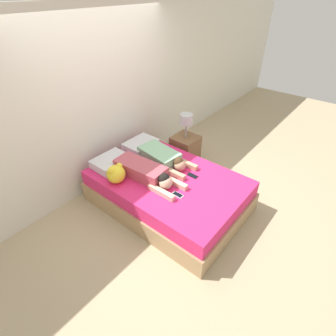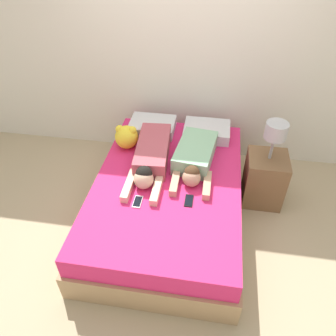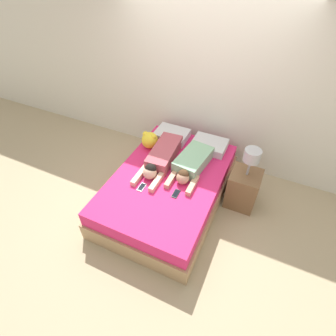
{
  "view_description": "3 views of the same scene",
  "coord_description": "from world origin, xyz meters",
  "px_view_note": "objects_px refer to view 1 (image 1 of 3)",
  "views": [
    {
      "loc": [
        -2.27,
        -1.86,
        2.76
      ],
      "look_at": [
        0.0,
        0.0,
        0.66
      ],
      "focal_mm": 28.0,
      "sensor_mm": 36.0,
      "label": 1
    },
    {
      "loc": [
        0.38,
        -2.36,
        2.66
      ],
      "look_at": [
        0.0,
        0.0,
        0.66
      ],
      "focal_mm": 35.0,
      "sensor_mm": 36.0,
      "label": 2
    },
    {
      "loc": [
        1.09,
        -2.35,
        3.06
      ],
      "look_at": [
        0.0,
        0.0,
        0.66
      ],
      "focal_mm": 28.0,
      "sensor_mm": 36.0,
      "label": 3
    }
  ],
  "objects_px": {
    "person_right": "(164,158)",
    "cell_phone_right": "(192,176)",
    "bed": "(168,191)",
    "cell_phone_left": "(178,195)",
    "plush_toy": "(116,174)",
    "pillow_head_left": "(111,162)",
    "nightstand": "(185,149)",
    "pillow_head_right": "(141,145)",
    "person_left": "(146,172)"
  },
  "relations": [
    {
      "from": "pillow_head_right",
      "to": "person_left",
      "type": "xyz_separation_m",
      "value": [
        -0.53,
        -0.62,
        0.03
      ]
    },
    {
      "from": "person_left",
      "to": "cell_phone_left",
      "type": "xyz_separation_m",
      "value": [
        -0.01,
        -0.56,
        -0.09
      ]
    },
    {
      "from": "pillow_head_right",
      "to": "cell_phone_left",
      "type": "bearing_deg",
      "value": -114.78
    },
    {
      "from": "person_left",
      "to": "cell_phone_right",
      "type": "height_order",
      "value": "person_left"
    },
    {
      "from": "cell_phone_left",
      "to": "plush_toy",
      "type": "height_order",
      "value": "plush_toy"
    },
    {
      "from": "nightstand",
      "to": "pillow_head_left",
      "type": "bearing_deg",
      "value": 162.56
    },
    {
      "from": "pillow_head_left",
      "to": "cell_phone_left",
      "type": "bearing_deg",
      "value": -85.43
    },
    {
      "from": "bed",
      "to": "person_right",
      "type": "height_order",
      "value": "person_right"
    },
    {
      "from": "pillow_head_left",
      "to": "pillow_head_right",
      "type": "height_order",
      "value": "same"
    },
    {
      "from": "pillow_head_right",
      "to": "person_left",
      "type": "distance_m",
      "value": 0.81
    },
    {
      "from": "pillow_head_right",
      "to": "cell_phone_right",
      "type": "distance_m",
      "value": 1.09
    },
    {
      "from": "bed",
      "to": "pillow_head_left",
      "type": "height_order",
      "value": "pillow_head_left"
    },
    {
      "from": "bed",
      "to": "pillow_head_left",
      "type": "distance_m",
      "value": 0.95
    },
    {
      "from": "pillow_head_left",
      "to": "person_left",
      "type": "height_order",
      "value": "person_left"
    },
    {
      "from": "pillow_head_right",
      "to": "person_left",
      "type": "height_order",
      "value": "person_left"
    },
    {
      "from": "person_right",
      "to": "cell_phone_left",
      "type": "bearing_deg",
      "value": -126.38
    },
    {
      "from": "person_right",
      "to": "cell_phone_right",
      "type": "relative_size",
      "value": 6.09
    },
    {
      "from": "nightstand",
      "to": "bed",
      "type": "bearing_deg",
      "value": -157.03
    },
    {
      "from": "bed",
      "to": "cell_phone_left",
      "type": "distance_m",
      "value": 0.49
    },
    {
      "from": "person_right",
      "to": "bed",
      "type": "bearing_deg",
      "value": -130.22
    },
    {
      "from": "person_left",
      "to": "nightstand",
      "type": "height_order",
      "value": "nightstand"
    },
    {
      "from": "bed",
      "to": "nightstand",
      "type": "distance_m",
      "value": 1.08
    },
    {
      "from": "bed",
      "to": "cell_phone_left",
      "type": "xyz_separation_m",
      "value": [
        -0.22,
        -0.34,
        0.26
      ]
    },
    {
      "from": "plush_toy",
      "to": "pillow_head_left",
      "type": "bearing_deg",
      "value": 59.26
    },
    {
      "from": "pillow_head_right",
      "to": "person_right",
      "type": "distance_m",
      "value": 0.57
    },
    {
      "from": "pillow_head_left",
      "to": "cell_phone_left",
      "type": "relative_size",
      "value": 3.42
    },
    {
      "from": "person_left",
      "to": "cell_phone_right",
      "type": "distance_m",
      "value": 0.65
    },
    {
      "from": "cell_phone_left",
      "to": "nightstand",
      "type": "relative_size",
      "value": 0.15
    },
    {
      "from": "cell_phone_left",
      "to": "nightstand",
      "type": "height_order",
      "value": "nightstand"
    },
    {
      "from": "cell_phone_right",
      "to": "nightstand",
      "type": "bearing_deg",
      "value": 41.85
    },
    {
      "from": "cell_phone_right",
      "to": "plush_toy",
      "type": "xyz_separation_m",
      "value": [
        -0.76,
        0.73,
        0.13
      ]
    },
    {
      "from": "pillow_head_right",
      "to": "cell_phone_right",
      "type": "xyz_separation_m",
      "value": [
        -0.08,
        -1.09,
        -0.06
      ]
    },
    {
      "from": "pillow_head_left",
      "to": "nightstand",
      "type": "xyz_separation_m",
      "value": [
        1.31,
        -0.41,
        -0.24
      ]
    },
    {
      "from": "pillow_head_right",
      "to": "cell_phone_right",
      "type": "relative_size",
      "value": 3.42
    },
    {
      "from": "pillow_head_right",
      "to": "cell_phone_right",
      "type": "height_order",
      "value": "pillow_head_right"
    },
    {
      "from": "cell_phone_left",
      "to": "nightstand",
      "type": "xyz_separation_m",
      "value": [
        1.21,
        0.76,
        -0.18
      ]
    },
    {
      "from": "person_left",
      "to": "cell_phone_left",
      "type": "relative_size",
      "value": 7.18
    },
    {
      "from": "pillow_head_left",
      "to": "person_right",
      "type": "bearing_deg",
      "value": -45.45
    },
    {
      "from": "cell_phone_left",
      "to": "nightstand",
      "type": "bearing_deg",
      "value": 32.2
    },
    {
      "from": "cell_phone_right",
      "to": "plush_toy",
      "type": "distance_m",
      "value": 1.07
    },
    {
      "from": "pillow_head_right",
      "to": "nightstand",
      "type": "xyz_separation_m",
      "value": [
        0.67,
        -0.41,
        -0.24
      ]
    },
    {
      "from": "bed",
      "to": "pillow_head_left",
      "type": "bearing_deg",
      "value": 110.97
    },
    {
      "from": "bed",
      "to": "person_left",
      "type": "relative_size",
      "value": 1.99
    },
    {
      "from": "plush_toy",
      "to": "person_left",
      "type": "bearing_deg",
      "value": -39.22
    },
    {
      "from": "person_right",
      "to": "cell_phone_left",
      "type": "xyz_separation_m",
      "value": [
        -0.46,
        -0.62,
        -0.09
      ]
    },
    {
      "from": "bed",
      "to": "cell_phone_left",
      "type": "bearing_deg",
      "value": -123.04
    },
    {
      "from": "pillow_head_left",
      "to": "nightstand",
      "type": "bearing_deg",
      "value": -17.44
    },
    {
      "from": "bed",
      "to": "cell_phone_left",
      "type": "relative_size",
      "value": 14.29
    },
    {
      "from": "pillow_head_right",
      "to": "person_right",
      "type": "bearing_deg",
      "value": -98.93
    },
    {
      "from": "pillow_head_right",
      "to": "plush_toy",
      "type": "distance_m",
      "value": 0.92
    }
  ]
}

